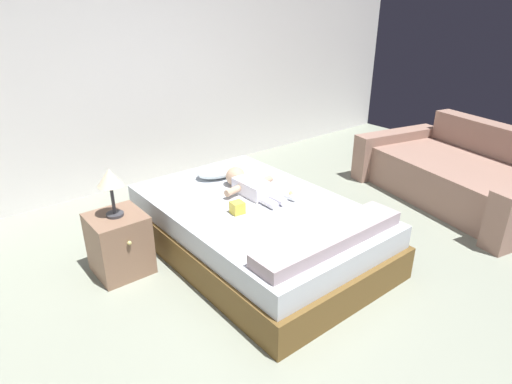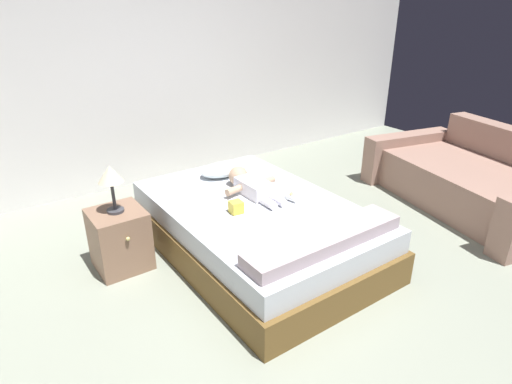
{
  "view_description": "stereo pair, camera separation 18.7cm",
  "coord_description": "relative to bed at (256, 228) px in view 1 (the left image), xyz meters",
  "views": [
    {
      "loc": [
        -1.74,
        -1.29,
        1.86
      ],
      "look_at": [
        0.14,
        1.04,
        0.52
      ],
      "focal_mm": 30.34,
      "sensor_mm": 36.0,
      "label": 1
    },
    {
      "loc": [
        -1.59,
        -1.4,
        1.86
      ],
      "look_at": [
        0.14,
        1.04,
        0.52
      ],
      "focal_mm": 30.34,
      "sensor_mm": 36.0,
      "label": 2
    }
  ],
  "objects": [
    {
      "name": "couch",
      "position": [
        2.25,
        -0.51,
        0.04
      ],
      "size": [
        1.5,
        2.06,
        0.71
      ],
      "color": "#926F60",
      "rests_on": "ground_plane"
    },
    {
      "name": "pillow",
      "position": [
        0.11,
        0.65,
        0.27
      ],
      "size": [
        0.44,
        0.27,
        0.11
      ],
      "color": "silver",
      "rests_on": "bed"
    },
    {
      "name": "nightstand",
      "position": [
        -0.95,
        0.41,
        0.02
      ],
      "size": [
        0.38,
        0.41,
        0.46
      ],
      "color": "#81604A",
      "rests_on": "ground_plane"
    },
    {
      "name": "wall_behind_bed",
      "position": [
        -0.14,
        1.96,
        1.13
      ],
      "size": [
        8.0,
        0.12,
        2.67
      ],
      "primitive_type": "cube",
      "color": "silver",
      "rests_on": "ground_plane"
    },
    {
      "name": "baby_bottle",
      "position": [
        0.26,
        -0.11,
        0.25
      ],
      "size": [
        0.08,
        0.11,
        0.08
      ],
      "color": "white",
      "rests_on": "bed"
    },
    {
      "name": "bed",
      "position": [
        0.0,
        0.0,
        0.0
      ],
      "size": [
        1.29,
        1.99,
        0.42
      ],
      "color": "brown",
      "rests_on": "ground_plane"
    },
    {
      "name": "ground_plane",
      "position": [
        -0.14,
        -1.04,
        -0.21
      ],
      "size": [
        8.0,
        8.0,
        0.0
      ],
      "primitive_type": "plane",
      "color": "gray"
    },
    {
      "name": "toy_block",
      "position": [
        -0.2,
        -0.04,
        0.26
      ],
      "size": [
        0.1,
        0.1,
        0.09
      ],
      "color": "gold",
      "rests_on": "bed"
    },
    {
      "name": "baby",
      "position": [
        0.09,
        0.21,
        0.28
      ],
      "size": [
        0.48,
        0.64,
        0.16
      ],
      "color": "white",
      "rests_on": "bed"
    },
    {
      "name": "toothbrush",
      "position": [
        0.32,
        0.31,
        0.22
      ],
      "size": [
        0.02,
        0.15,
        0.02
      ],
      "color": "#BA2E99",
      "rests_on": "bed"
    },
    {
      "name": "lamp",
      "position": [
        -0.95,
        0.41,
        0.52
      ],
      "size": [
        0.18,
        0.18,
        0.35
      ],
      "color": "#333338",
      "rests_on": "nightstand"
    },
    {
      "name": "blanket",
      "position": [
        0.0,
        -0.76,
        0.26
      ],
      "size": [
        1.16,
        0.24,
        0.09
      ],
      "color": "#A6939A",
      "rests_on": "bed"
    }
  ]
}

